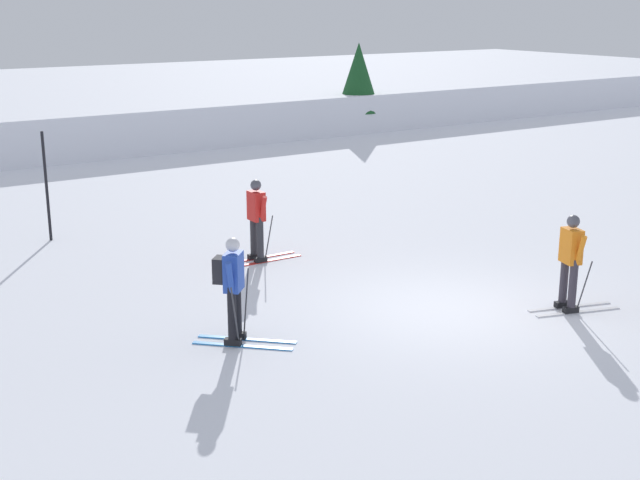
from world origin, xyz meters
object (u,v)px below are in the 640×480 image
Objects in this scene: conifer_far_left at (359,78)px; skier_blue at (232,285)px; trail_marker_pole at (47,187)px; skier_red at (257,218)px; skier_orange at (571,260)px.

skier_blue is at bearing -130.58° from conifer_far_left.
skier_blue is 22.94m from conifer_far_left.
trail_marker_pole is at bearing -147.70° from conifer_far_left.
skier_blue is at bearing -124.12° from skier_red.
conifer_far_left is (9.40, 19.28, 1.25)m from skier_orange.
trail_marker_pole is 18.40m from conifer_far_left.
conifer_far_left is at bearing 64.01° from skier_orange.
trail_marker_pole is (-3.10, 3.94, 0.31)m from skier_red.
conifer_far_left is (12.44, 13.77, 1.25)m from skier_red.
skier_blue is 0.48× the size of conifer_far_left.
skier_blue is 0.70× the size of trail_marker_pole.
conifer_far_left is at bearing 47.90° from skier_red.
skier_red is at bearing 118.84° from skier_orange.
trail_marker_pole is 0.69× the size of conifer_far_left.
skier_red is (-3.04, 5.52, 0.00)m from skier_orange.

